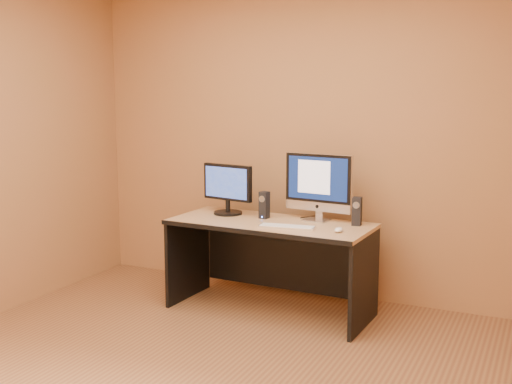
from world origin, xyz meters
TOP-DOWN VIEW (x-y plane):
  - walls at (0.00, 0.00)m, footprint 4.00×4.00m
  - desk at (-0.15, 1.40)m, footprint 1.54×0.72m
  - imac at (0.15, 1.60)m, footprint 0.56×0.25m
  - second_monitor at (-0.58, 1.54)m, footprint 0.49×0.30m
  - speaker_left at (-0.24, 1.51)m, footprint 0.07×0.08m
  - speaker_right at (0.48, 1.57)m, footprint 0.07×0.07m
  - keyboard at (0.05, 1.27)m, footprint 0.42×0.16m
  - mouse at (0.43, 1.29)m, footprint 0.06×0.10m
  - cable_a at (0.16, 1.70)m, footprint 0.10×0.19m
  - cable_b at (0.06, 1.70)m, footprint 0.10×0.15m

SIDE VIEW (x-z plane):
  - desk at x=-0.15m, z-range 0.00..0.70m
  - cable_a at x=0.16m, z-range 0.70..0.71m
  - cable_b at x=0.06m, z-range 0.70..0.71m
  - keyboard at x=0.05m, z-range 0.70..0.72m
  - mouse at x=0.43m, z-range 0.70..0.74m
  - speaker_left at x=-0.24m, z-range 0.70..0.91m
  - speaker_right at x=0.48m, z-range 0.70..0.91m
  - second_monitor at x=-0.58m, z-range 0.70..1.10m
  - imac at x=0.15m, z-range 0.70..1.22m
  - walls at x=0.00m, z-range 0.00..2.60m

